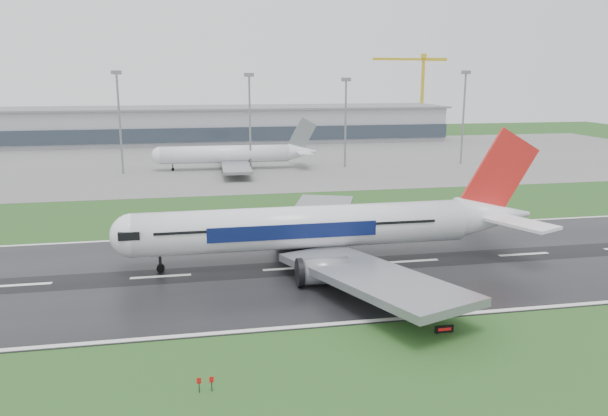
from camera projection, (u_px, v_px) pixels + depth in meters
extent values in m
plane|color=#214A1B|center=(161.00, 277.00, 88.97)|extent=(520.00, 520.00, 0.00)
cube|color=black|center=(161.00, 277.00, 88.96)|extent=(400.00, 45.00, 0.10)
cube|color=slate|center=(177.00, 161.00, 208.71)|extent=(400.00, 130.00, 0.08)
cube|color=#91939C|center=(179.00, 126.00, 264.55)|extent=(240.00, 36.00, 15.00)
cylinder|color=gray|center=(120.00, 125.00, 178.59)|extent=(0.64, 0.64, 29.93)
cylinder|color=gray|center=(250.00, 124.00, 185.90)|extent=(0.64, 0.64, 29.23)
cylinder|color=gray|center=(345.00, 125.00, 191.76)|extent=(0.64, 0.64, 27.78)
cylinder|color=gray|center=(463.00, 120.00, 199.03)|extent=(0.64, 0.64, 30.05)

